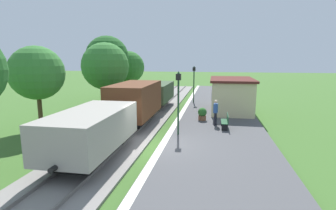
{
  "coord_description": "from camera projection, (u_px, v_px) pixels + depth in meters",
  "views": [
    {
      "loc": [
        2.94,
        -12.74,
        4.66
      ],
      "look_at": [
        0.11,
        3.15,
        1.76
      ],
      "focal_mm": 27.77,
      "sensor_mm": 36.0,
      "label": 1
    }
  ],
  "objects": [
    {
      "name": "tree_field_left",
      "position": [
        107.0,
        58.0,
        26.94
      ],
      "size": [
        4.44,
        4.44,
        6.99
      ],
      "color": "#4C3823",
      "rests_on": "ground"
    },
    {
      "name": "tree_field_distant",
      "position": [
        128.0,
        67.0,
        32.26
      ],
      "size": [
        3.95,
        3.95,
        5.58
      ],
      "color": "#4C3823",
      "rests_on": "ground"
    },
    {
      "name": "tree_trackside_mid",
      "position": [
        37.0,
        73.0,
        16.57
      ],
      "size": [
        3.44,
        3.44,
        5.48
      ],
      "color": "#4C3823",
      "rests_on": "ground"
    },
    {
      "name": "person_waiting",
      "position": [
        216.0,
        112.0,
        17.27
      ],
      "size": [
        0.32,
        0.42,
        1.71
      ],
      "rotation": [
        0.0,
        0.0,
        2.92
      ],
      "color": "black",
      "rests_on": "platform_slab"
    },
    {
      "name": "ground_plane",
      "position": [
        155.0,
        148.0,
        13.68
      ],
      "size": [
        160.0,
        160.0,
        0.0
      ],
      "primitive_type": "plane",
      "color": "#3D6628"
    },
    {
      "name": "rail_near",
      "position": [
        125.0,
        143.0,
        13.93
      ],
      "size": [
        0.07,
        60.0,
        0.14
      ],
      "primitive_type": "cube",
      "color": "slate",
      "rests_on": "track_ballast"
    },
    {
      "name": "station_hut",
      "position": [
        231.0,
        95.0,
        21.88
      ],
      "size": [
        3.5,
        5.8,
        2.78
      ],
      "color": "beige",
      "rests_on": "platform_slab"
    },
    {
      "name": "lamp_post_far",
      "position": [
        194.0,
        77.0,
        25.87
      ],
      "size": [
        0.28,
        0.28,
        3.7
      ],
      "color": "#193823",
      "rests_on": "platform_slab"
    },
    {
      "name": "track_ballast",
      "position": [
        112.0,
        145.0,
        14.08
      ],
      "size": [
        3.8,
        60.0,
        0.12
      ],
      "primitive_type": "cube",
      "color": "gray",
      "rests_on": "ground"
    },
    {
      "name": "platform_edge_stripe",
      "position": [
        163.0,
        144.0,
        13.56
      ],
      "size": [
        0.36,
        60.0,
        0.01
      ],
      "primitive_type": "cube",
      "color": "silver",
      "rests_on": "platform_slab"
    },
    {
      "name": "rail_far",
      "position": [
        100.0,
        142.0,
        14.18
      ],
      "size": [
        0.07,
        60.0,
        0.14
      ],
      "primitive_type": "cube",
      "color": "slate",
      "rests_on": "track_ballast"
    },
    {
      "name": "platform_slab",
      "position": [
        217.0,
        150.0,
        13.1
      ],
      "size": [
        6.0,
        60.0,
        0.25
      ],
      "primitive_type": "cube",
      "color": "#4C4C4F",
      "rests_on": "ground"
    },
    {
      "name": "bench_down_platform",
      "position": [
        222.0,
        98.0,
        26.46
      ],
      "size": [
        0.42,
        1.5,
        0.91
      ],
      "color": "#1E4C2D",
      "rests_on": "platform_slab"
    },
    {
      "name": "lamp_post_near",
      "position": [
        178.0,
        92.0,
        14.83
      ],
      "size": [
        0.28,
        0.28,
        3.7
      ],
      "color": "#193823",
      "rests_on": "platform_slab"
    },
    {
      "name": "tree_trackside_far",
      "position": [
        105.0,
        66.0,
        21.79
      ],
      "size": [
        3.95,
        3.95,
        6.0
      ],
      "color": "#4C3823",
      "rests_on": "ground"
    },
    {
      "name": "freight_train",
      "position": [
        135.0,
        105.0,
        18.01
      ],
      "size": [
        2.5,
        19.4,
        2.72
      ],
      "color": "gray",
      "rests_on": "rail_near"
    },
    {
      "name": "potted_planter",
      "position": [
        202.0,
        114.0,
        18.75
      ],
      "size": [
        0.64,
        0.64,
        0.92
      ],
      "color": "brown",
      "rests_on": "platform_slab"
    },
    {
      "name": "bench_near_hut",
      "position": [
        226.0,
        121.0,
        16.57
      ],
      "size": [
        0.42,
        1.5,
        0.91
      ],
      "color": "#1E4C2D",
      "rests_on": "platform_slab"
    }
  ]
}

